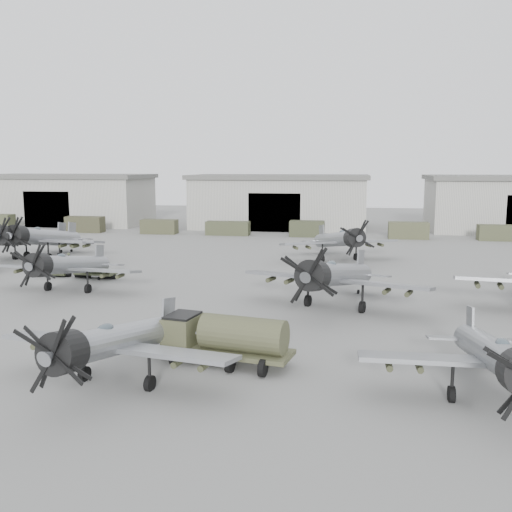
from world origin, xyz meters
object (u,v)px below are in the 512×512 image
at_px(aircraft_near_2, 498,357).
at_px(aircraft_far_0, 41,237).
at_px(aircraft_mid_1, 66,265).
at_px(aircraft_mid_2, 334,276).
at_px(ground_crew, 69,261).
at_px(fuel_tanker, 226,336).
at_px(tug_trailer, 72,272).
at_px(aircraft_near_1, 113,342).
at_px(aircraft_extra_515, 30,238).
at_px(aircraft_far_1, 340,240).

height_order(aircraft_near_2, aircraft_far_0, aircraft_far_0).
distance_m(aircraft_mid_1, aircraft_mid_2, 21.79).
height_order(aircraft_mid_1, ground_crew, aircraft_mid_1).
bearing_deg(fuel_tanker, tug_trailer, 143.57).
bearing_deg(aircraft_near_1, aircraft_far_0, 134.63).
bearing_deg(aircraft_mid_2, fuel_tanker, -94.68).
bearing_deg(aircraft_far_0, aircraft_mid_1, -49.98).
bearing_deg(aircraft_extra_515, aircraft_mid_2, -21.81).
height_order(aircraft_far_0, tug_trailer, aircraft_far_0).
bearing_deg(aircraft_extra_515, fuel_tanker, -41.25).
xyz_separation_m(aircraft_extra_515, tug_trailer, (8.92, -8.01, -1.99)).
distance_m(aircraft_near_2, tug_trailer, 39.58).
distance_m(aircraft_near_2, aircraft_mid_2, 17.14).
relative_size(aircraft_near_2, aircraft_mid_2, 0.86).
bearing_deg(aircraft_far_1, ground_crew, 176.17).
bearing_deg(fuel_tanker, aircraft_near_1, -128.46).
height_order(aircraft_far_0, ground_crew, aircraft_far_0).
bearing_deg(ground_crew, aircraft_extra_515, 34.30).
distance_m(aircraft_near_1, aircraft_mid_2, 18.82).
bearing_deg(aircraft_far_0, tug_trailer, -43.07).
relative_size(aircraft_far_0, fuel_tanker, 1.95).
relative_size(aircraft_near_1, aircraft_extra_515, 0.87).
distance_m(aircraft_near_1, aircraft_mid_1, 21.95).
bearing_deg(aircraft_near_1, aircraft_extra_515, 136.28).
height_order(aircraft_mid_1, aircraft_extra_515, aircraft_extra_515).
bearing_deg(aircraft_far_0, aircraft_far_1, 11.99).
xyz_separation_m(aircraft_mid_1, aircraft_mid_2, (21.68, -2.23, 0.27)).
xyz_separation_m(aircraft_near_1, aircraft_extra_515, (-23.53, 32.42, 0.33)).
bearing_deg(aircraft_extra_515, aircraft_far_1, 12.80).
distance_m(aircraft_mid_2, aircraft_far_0, 36.37).
relative_size(aircraft_near_1, fuel_tanker, 1.69).
xyz_separation_m(aircraft_mid_2, aircraft_extra_515, (-33.19, 16.27, 0.00)).
distance_m(aircraft_near_2, ground_crew, 43.64).
relative_size(aircraft_near_2, aircraft_far_1, 0.93).
relative_size(aircraft_mid_2, tug_trailer, 2.05).
height_order(aircraft_near_1, aircraft_mid_2, aircraft_mid_2).
height_order(aircraft_near_1, aircraft_extra_515, aircraft_extra_515).
bearing_deg(aircraft_extra_515, tug_trailer, -37.63).
bearing_deg(fuel_tanker, aircraft_extra_515, 145.12).
xyz_separation_m(aircraft_far_0, aircraft_far_1, (32.21, 4.35, -0.14)).
distance_m(aircraft_extra_515, ground_crew, 8.10).
bearing_deg(aircraft_near_1, tug_trailer, 131.22).
relative_size(aircraft_mid_2, fuel_tanker, 1.93).
xyz_separation_m(aircraft_far_1, tug_trailer, (-24.27, -12.97, -1.85)).
bearing_deg(fuel_tanker, aircraft_far_1, 91.87).
height_order(aircraft_near_1, ground_crew, aircraft_near_1).
distance_m(aircraft_near_1, aircraft_near_2, 17.03).
relative_size(aircraft_near_1, tug_trailer, 1.80).
height_order(aircraft_near_1, aircraft_mid_1, aircraft_mid_1).
height_order(aircraft_far_1, fuel_tanker, aircraft_far_1).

